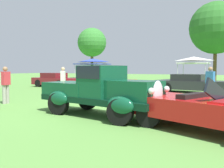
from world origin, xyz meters
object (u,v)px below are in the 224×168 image
canopy_tent_left_field (92,61)px  show_car_charcoal (190,83)px  feature_pickup_truck (100,90)px  spectator_near_truck (63,80)px  show_car_orange (105,82)px  canopy_tent_center_field (194,60)px  spectator_by_row (5,84)px  spectator_between_cars (210,82)px  neighbor_convertible (212,110)px  show_car_burgundy (55,80)px

canopy_tent_left_field → show_car_charcoal: bearing=-30.4°
feature_pickup_truck → spectator_near_truck: (-5.24, 4.62, 0.04)m
show_car_orange → canopy_tent_center_field: (4.98, 8.14, 1.82)m
show_car_charcoal → canopy_tent_left_field: 14.18m
spectator_near_truck → canopy_tent_center_field: (5.18, 12.91, 1.51)m
feature_pickup_truck → spectator_by_row: size_ratio=2.81×
spectator_between_cars → spectator_near_truck: bearing=-169.2°
neighbor_convertible → spectator_by_row: spectator_by_row is taller
neighbor_convertible → show_car_burgundy: bearing=142.9°
neighbor_convertible → canopy_tent_center_field: size_ratio=1.70×
neighbor_convertible → show_car_orange: 13.24m
neighbor_convertible → canopy_tent_center_field: canopy_tent_center_field is taller
spectator_near_truck → spectator_by_row: bearing=-91.4°
spectator_near_truck → canopy_tent_left_field: 14.01m
spectator_near_truck → show_car_orange: bearing=87.6°
feature_pickup_truck → show_car_charcoal: feature_pickup_truck is taller
show_car_burgundy → canopy_tent_left_field: (-0.77, 7.39, 1.82)m
spectator_by_row → canopy_tent_center_field: (5.28, 16.92, 1.51)m
show_car_orange → spectator_between_cars: spectator_between_cars is taller
neighbor_convertible → show_car_burgundy: 17.45m
spectator_between_cars → show_car_orange: bearing=157.4°
feature_pickup_truck → show_car_charcoal: (1.05, 10.16, -0.27)m
feature_pickup_truck → show_car_burgundy: (-10.30, 9.88, -0.27)m
show_car_charcoal → show_car_burgundy: bearing=-178.6°
spectator_between_cars → spectator_by_row: bearing=-145.6°
spectator_near_truck → spectator_by_row: same height
show_car_orange → canopy_tent_left_field: canopy_tent_left_field is taller
show_car_charcoal → spectator_near_truck: size_ratio=2.80×
show_car_charcoal → spectator_near_truck: (-6.29, -5.54, 0.31)m
spectator_near_truck → spectator_between_cars: bearing=10.8°
show_car_burgundy → show_car_orange: same height
spectator_between_cars → show_car_charcoal: bearing=113.0°
neighbor_convertible → show_car_orange: (-8.64, 10.04, 0.02)m
feature_pickup_truck → spectator_between_cars: 6.74m
neighbor_convertible → canopy_tent_center_field: 18.64m
show_car_charcoal → canopy_tent_left_field: (-12.13, 7.11, 1.82)m
feature_pickup_truck → spectator_near_truck: feature_pickup_truck is taller
show_car_charcoal → spectator_by_row: spectator_by_row is taller
neighbor_convertible → canopy_tent_left_field: (-14.68, 17.93, 1.84)m
feature_pickup_truck → spectator_near_truck: 6.99m
spectator_between_cars → canopy_tent_left_field: size_ratio=0.54×
spectator_near_truck → show_car_charcoal: bearing=41.4°
canopy_tent_left_field → canopy_tent_center_field: bearing=1.3°
show_car_orange → spectator_near_truck: spectator_near_truck is taller
spectator_near_truck → spectator_by_row: 4.01m
feature_pickup_truck → show_car_orange: (-5.04, 9.38, -0.27)m
canopy_tent_left_field → spectator_near_truck: bearing=-65.2°
feature_pickup_truck → spectator_by_row: (-5.34, 0.61, 0.04)m
show_car_charcoal → spectator_between_cars: (1.71, -4.01, 0.31)m
show_car_charcoal → neighbor_convertible: bearing=-76.7°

